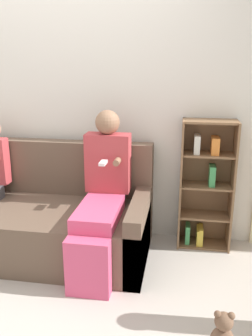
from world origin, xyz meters
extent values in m
plane|color=#BCB2A8|center=(0.00, 0.00, 0.00)|extent=(14.00, 14.00, 0.00)
cube|color=silver|center=(0.00, 1.03, 1.27)|extent=(10.00, 0.06, 2.55)
cube|color=brown|center=(-0.05, 0.44, 0.21)|extent=(1.71, 0.75, 0.43)
cube|color=brown|center=(-0.05, 0.89, 0.46)|extent=(1.71, 0.15, 0.92)
cube|color=brown|center=(0.74, 0.44, 0.28)|extent=(0.13, 0.75, 0.55)
cube|color=#DB4C75|center=(0.44, 0.00, 0.21)|extent=(0.32, 0.12, 0.43)
cube|color=#DB4C75|center=(0.44, 0.34, 0.48)|extent=(0.32, 0.56, 0.11)
cube|color=#B73D42|center=(0.44, 0.71, 0.78)|extent=(0.37, 0.17, 0.49)
sphere|color=#8C664C|center=(0.44, 0.71, 1.13)|extent=(0.20, 0.20, 0.20)
cylinder|color=#8C664C|center=(0.54, 0.57, 0.83)|extent=(0.05, 0.10, 0.05)
cube|color=white|center=(0.44, 0.52, 0.83)|extent=(0.05, 0.12, 0.02)
cube|color=brown|center=(1.05, 0.87, 0.57)|extent=(0.02, 0.25, 1.14)
cube|color=brown|center=(1.49, 0.87, 0.57)|extent=(0.02, 0.25, 1.14)
cube|color=brown|center=(1.27, 0.98, 0.57)|extent=(0.46, 0.02, 1.14)
cube|color=brown|center=(1.27, 0.87, 0.01)|extent=(0.42, 0.22, 0.02)
cube|color=brown|center=(1.27, 0.87, 0.29)|extent=(0.42, 0.22, 0.02)
cube|color=brown|center=(1.27, 0.87, 0.57)|extent=(0.42, 0.22, 0.02)
cube|color=brown|center=(1.27, 0.87, 0.85)|extent=(0.42, 0.22, 0.02)
cube|color=brown|center=(1.27, 0.87, 1.13)|extent=(0.42, 0.22, 0.02)
cube|color=#429956|center=(1.32, 0.87, 0.67)|extent=(0.05, 0.14, 0.18)
cube|color=orange|center=(1.32, 0.87, 0.93)|extent=(0.06, 0.16, 0.14)
cube|color=beige|center=(1.17, 0.87, 0.94)|extent=(0.05, 0.16, 0.16)
cube|color=gold|center=(1.25, 0.87, 0.10)|extent=(0.04, 0.16, 0.16)
cube|color=#429956|center=(1.14, 0.87, 0.10)|extent=(0.04, 0.13, 0.17)
cube|color=gold|center=(1.24, 0.87, 0.09)|extent=(0.04, 0.16, 0.15)
sphere|color=brown|center=(1.33, -0.40, 0.22)|extent=(0.11, 0.11, 0.11)
sphere|color=brown|center=(1.29, -0.40, 0.26)|extent=(0.04, 0.04, 0.04)
sphere|color=brown|center=(1.37, -0.40, 0.26)|extent=(0.04, 0.04, 0.04)
camera|label=1|loc=(1.06, -2.12, 1.60)|focal=38.00mm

